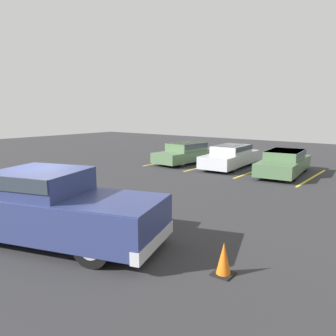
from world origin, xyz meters
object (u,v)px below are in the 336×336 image
(parked_sedan_b, at_px, (231,156))
(traffic_cone, at_px, (224,260))
(parked_sedan_a, at_px, (186,152))
(parked_sedan_c, at_px, (284,162))
(pickup_truck, at_px, (52,207))

(parked_sedan_b, relative_size, traffic_cone, 7.31)
(parked_sedan_a, height_order, traffic_cone, parked_sedan_a)
(parked_sedan_a, xyz_separation_m, traffic_cone, (8.53, -11.01, -0.35))
(parked_sedan_c, height_order, traffic_cone, parked_sedan_c)
(pickup_truck, height_order, parked_sedan_c, pickup_truck)
(parked_sedan_c, relative_size, traffic_cone, 7.35)
(pickup_truck, bearing_deg, traffic_cone, -3.80)
(traffic_cone, bearing_deg, parked_sedan_a, 127.78)
(pickup_truck, xyz_separation_m, traffic_cone, (4.11, 1.07, -0.57))
(parked_sedan_b, bearing_deg, traffic_cone, 22.81)
(parked_sedan_b, xyz_separation_m, traffic_cone, (5.66, -11.34, -0.35))
(pickup_truck, bearing_deg, parked_sedan_a, 91.73)
(traffic_cone, bearing_deg, parked_sedan_b, 116.53)
(traffic_cone, bearing_deg, parked_sedan_c, 102.97)
(pickup_truck, xyz_separation_m, parked_sedan_b, (-1.55, 12.40, -0.22))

